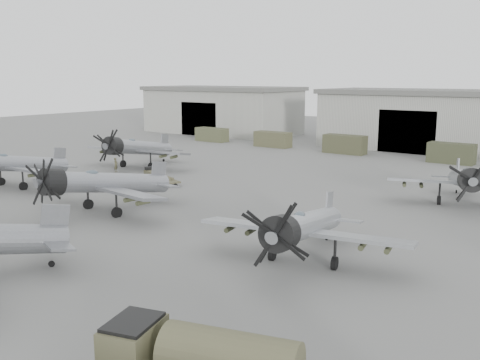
# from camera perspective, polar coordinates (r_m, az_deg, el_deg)

# --- Properties ---
(ground) EXTENTS (220.00, 220.00, 0.00)m
(ground) POSITION_cam_1_polar(r_m,az_deg,el_deg) (32.96, -16.87, -8.31)
(ground) COLOR slate
(ground) RESTS_ON ground
(hangar_left) EXTENTS (29.00, 14.80, 8.70)m
(hangar_left) POSITION_cam_1_polar(r_m,az_deg,el_deg) (102.40, -1.92, 7.51)
(hangar_left) COLOR #A4A499
(hangar_left) RESTS_ON ground
(hangar_center) EXTENTS (29.00, 14.80, 8.70)m
(hangar_center) POSITION_cam_1_polar(r_m,az_deg,el_deg) (84.41, 18.93, 6.18)
(hangar_center) COLOR #A4A499
(hangar_center) RESTS_ON ground
(support_truck_1) EXTENTS (5.55, 2.20, 2.23)m
(support_truck_1) POSITION_cam_1_polar(r_m,az_deg,el_deg) (88.88, -3.03, 4.86)
(support_truck_1) COLOR #45482F
(support_truck_1) RESTS_ON ground
(support_truck_2) EXTENTS (5.68, 2.20, 2.32)m
(support_truck_2) POSITION_cam_1_polar(r_m,az_deg,el_deg) (81.84, 3.51, 4.35)
(support_truck_2) COLOR #46462E
(support_truck_2) RESTS_ON ground
(support_truck_3) EXTENTS (5.90, 2.20, 2.59)m
(support_truck_3) POSITION_cam_1_polar(r_m,az_deg,el_deg) (76.07, 11.10, 3.76)
(support_truck_3) COLOR #3C3D28
(support_truck_3) RESTS_ON ground
(support_truck_4) EXTENTS (5.54, 2.20, 2.51)m
(support_truck_4) POSITION_cam_1_polar(r_m,az_deg,el_deg) (71.22, 21.61, 2.68)
(support_truck_4) COLOR #373A26
(support_truck_4) RESTS_ON ground
(aircraft_mid_0) EXTENTS (12.67, 11.40, 5.10)m
(aircraft_mid_0) POSITION_cam_1_polar(r_m,az_deg,el_deg) (56.02, -23.42, 1.57)
(aircraft_mid_0) COLOR gray
(aircraft_mid_0) RESTS_ON ground
(aircraft_mid_1) EXTENTS (13.28, 11.95, 5.28)m
(aircraft_mid_1) POSITION_cam_1_polar(r_m,az_deg,el_deg) (43.16, -14.78, -0.35)
(aircraft_mid_1) COLOR gray
(aircraft_mid_1) RESTS_ON ground
(aircraft_mid_2) EXTENTS (12.48, 11.24, 4.96)m
(aircraft_mid_2) POSITION_cam_1_polar(r_m,az_deg,el_deg) (30.49, 6.70, -5.02)
(aircraft_mid_2) COLOR #9A9DA2
(aircraft_mid_2) RESTS_ON ground
(aircraft_far_0) EXTENTS (13.43, 12.09, 5.33)m
(aircraft_far_0) POSITION_cam_1_polar(r_m,az_deg,el_deg) (63.51, -11.10, 3.39)
(aircraft_far_0) COLOR gray
(aircraft_far_0) RESTS_ON ground
(aircraft_far_1) EXTENTS (12.32, 11.11, 4.96)m
(aircraft_far_1) POSITION_cam_1_polar(r_m,az_deg,el_deg) (47.77, 22.85, 0.04)
(aircraft_far_1) COLOR gray
(aircraft_far_1) RESTS_ON ground
(fuel_tanker) EXTENTS (7.26, 4.47, 2.66)m
(fuel_tanker) POSITION_cam_1_polar(r_m,az_deg,el_deg) (18.47, -4.13, -18.58)
(fuel_tanker) COLOR #4B4A31
(fuel_tanker) RESTS_ON ground
(tug_trailer) EXTENTS (6.18, 3.11, 1.24)m
(tug_trailer) POSITION_cam_1_polar(r_m,az_deg,el_deg) (55.77, -8.83, 0.38)
(tug_trailer) COLOR #494630
(tug_trailer) RESTS_ON ground
(ground_crew) EXTENTS (0.56, 0.68, 1.60)m
(ground_crew) POSITION_cam_1_polar(r_m,az_deg,el_deg) (61.86, -13.10, 1.58)
(ground_crew) COLOR #494730
(ground_crew) RESTS_ON ground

